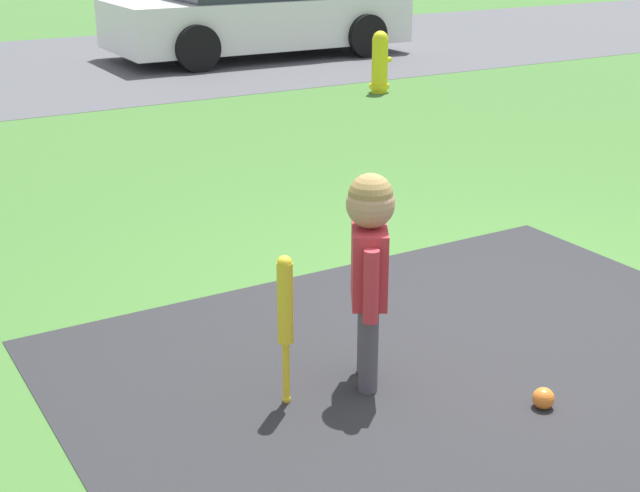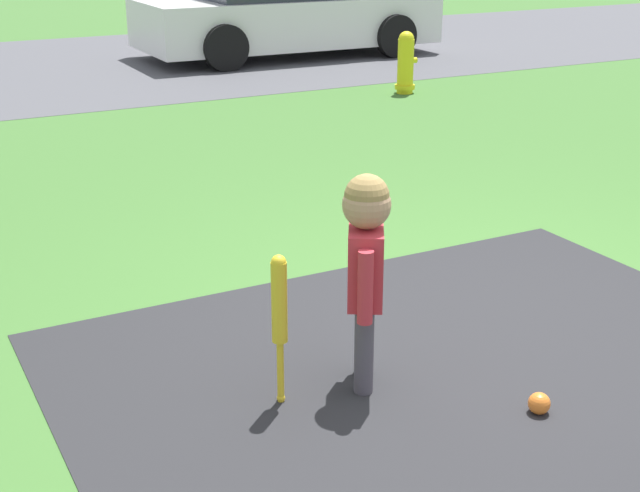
{
  "view_description": "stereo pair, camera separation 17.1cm",
  "coord_description": "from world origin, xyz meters",
  "px_view_note": "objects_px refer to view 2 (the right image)",
  "views": [
    {
      "loc": [
        -2.77,
        -3.03,
        1.9
      ],
      "look_at": [
        -0.86,
        0.21,
        0.5
      ],
      "focal_mm": 50.0,
      "sensor_mm": 36.0,
      "label": 1
    },
    {
      "loc": [
        -2.63,
        -3.12,
        1.9
      ],
      "look_at": [
        -0.86,
        0.21,
        0.5
      ],
      "focal_mm": 50.0,
      "sensor_mm": 36.0,
      "label": 2
    }
  ],
  "objects_px": {
    "baseball_bat": "(279,309)",
    "fire_hydrant": "(406,63)",
    "parked_car": "(283,12)",
    "child": "(366,252)",
    "sports_ball": "(539,403)"
  },
  "relations": [
    {
      "from": "parked_car",
      "to": "baseball_bat",
      "type": "bearing_deg",
      "value": -114.98
    },
    {
      "from": "baseball_bat",
      "to": "fire_hydrant",
      "type": "distance_m",
      "value": 6.92
    },
    {
      "from": "child",
      "to": "baseball_bat",
      "type": "relative_size",
      "value": 1.43
    },
    {
      "from": "sports_ball",
      "to": "fire_hydrant",
      "type": "distance_m",
      "value": 6.93
    },
    {
      "from": "fire_hydrant",
      "to": "parked_car",
      "type": "xyz_separation_m",
      "value": [
        0.03,
        3.22,
        0.27
      ]
    },
    {
      "from": "fire_hydrant",
      "to": "child",
      "type": "bearing_deg",
      "value": -124.61
    },
    {
      "from": "baseball_bat",
      "to": "parked_car",
      "type": "relative_size",
      "value": 0.16
    },
    {
      "from": "sports_ball",
      "to": "fire_hydrant",
      "type": "relative_size",
      "value": 0.13
    },
    {
      "from": "baseball_bat",
      "to": "fire_hydrant",
      "type": "height_order",
      "value": "fire_hydrant"
    },
    {
      "from": "child",
      "to": "sports_ball",
      "type": "height_order",
      "value": "child"
    },
    {
      "from": "child",
      "to": "fire_hydrant",
      "type": "relative_size",
      "value": 1.36
    },
    {
      "from": "fire_hydrant",
      "to": "parked_car",
      "type": "relative_size",
      "value": 0.17
    },
    {
      "from": "baseball_bat",
      "to": "parked_car",
      "type": "height_order",
      "value": "parked_car"
    },
    {
      "from": "sports_ball",
      "to": "child",
      "type": "bearing_deg",
      "value": 132.01
    },
    {
      "from": "fire_hydrant",
      "to": "parked_car",
      "type": "bearing_deg",
      "value": 89.39
    }
  ]
}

